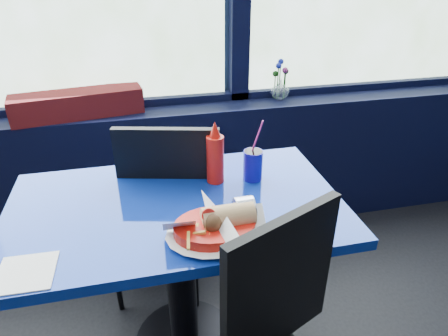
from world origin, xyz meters
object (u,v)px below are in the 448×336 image
near_table (179,243)px  chair_near_back (162,203)px  food_basket (217,226)px  planter_box (78,104)px  ketchup_bottle (215,156)px  soda_cup (253,164)px  flower_vase (280,87)px

near_table → chair_near_back: size_ratio=1.25×
food_basket → chair_near_back: bearing=127.7°
near_table → planter_box: 0.99m
planter_box → ketchup_bottle: ketchup_bottle is taller
food_basket → soda_cup: 0.39m
chair_near_back → food_basket: (0.14, -0.53, 0.23)m
flower_vase → food_basket: 1.26m
chair_near_back → planter_box: bearing=-42.5°
planter_box → flower_vase: 1.10m
chair_near_back → planter_box: 0.72m
near_table → food_basket: (0.11, -0.21, 0.22)m
near_table → chair_near_back: chair_near_back is taller
flower_vase → soda_cup: (-0.39, -0.77, -0.05)m
chair_near_back → ketchup_bottle: ketchup_bottle is taller
near_table → ketchup_bottle: (0.17, 0.13, 0.29)m
flower_vase → soda_cup: bearing=-116.7°
planter_box → soda_cup: size_ratio=2.50×
chair_near_back → soda_cup: 0.49m
planter_box → food_basket: bearing=-73.7°
chair_near_back → flower_vase: size_ratio=4.28×
ketchup_bottle → flower_vase: bearing=54.7°
planter_box → ketchup_bottle: 0.92m
chair_near_back → soda_cup: soda_cup is taller
near_table → ketchup_bottle: ketchup_bottle is taller
food_basket → soda_cup: bearing=79.4°
chair_near_back → soda_cup: bearing=163.6°
planter_box → food_basket: size_ratio=1.87×
soda_cup → flower_vase: bearing=63.3°
flower_vase → ketchup_bottle: size_ratio=0.89×
food_basket → planter_box: bearing=137.9°
chair_near_back → ketchup_bottle: bearing=151.1°
ketchup_bottle → soda_cup: soda_cup is taller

